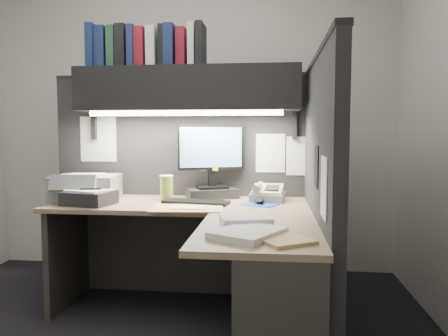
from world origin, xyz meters
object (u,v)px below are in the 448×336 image
at_px(telephone, 268,194).
at_px(coffee_cup, 167,189).
at_px(notebook_stack, 89,198).
at_px(monitor, 212,169).
at_px(printer, 86,188).
at_px(keyboard, 196,202).
at_px(desk, 218,272).
at_px(overhead_shelf, 188,89).

xyz_separation_m(telephone, coffee_cup, (-0.69, -0.06, 0.04)).
xyz_separation_m(telephone, notebook_stack, (-1.15, -0.28, -0.00)).
height_order(monitor, telephone, monitor).
height_order(telephone, printer, printer).
height_order(printer, notebook_stack, printer).
bearing_deg(notebook_stack, coffee_cup, 26.26).
bearing_deg(telephone, printer, -169.26).
distance_m(keyboard, coffee_cup, 0.26).
xyz_separation_m(keyboard, printer, (-0.79, 0.09, 0.07)).
bearing_deg(desk, overhead_shelf, 111.79).
xyz_separation_m(monitor, keyboard, (-0.07, -0.27, -0.20)).
distance_m(desk, coffee_cup, 0.86).
height_order(telephone, notebook_stack, telephone).
height_order(monitor, keyboard, monitor).
height_order(monitor, printer, monitor).
xyz_separation_m(overhead_shelf, coffee_cup, (-0.14, -0.12, -0.69)).
bearing_deg(telephone, notebook_stack, -159.00).
bearing_deg(telephone, coffee_cup, -168.14).
bearing_deg(monitor, keyboard, -125.73).
bearing_deg(notebook_stack, monitor, 26.68).
relative_size(printer, notebook_stack, 1.46).
bearing_deg(coffee_cup, desk, -55.62).
xyz_separation_m(desk, telephone, (0.26, 0.69, 0.33)).
xyz_separation_m(overhead_shelf, keyboard, (0.09, -0.23, -0.76)).
bearing_deg(monitor, coffee_cup, -174.19).
bearing_deg(notebook_stack, telephone, 13.74).
xyz_separation_m(desk, monitor, (-0.14, 0.79, 0.50)).
height_order(desk, notebook_stack, notebook_stack).
distance_m(keyboard, notebook_stack, 0.69).
xyz_separation_m(overhead_shelf, notebook_stack, (-0.59, -0.34, -0.73)).
relative_size(overhead_shelf, telephone, 6.66).
distance_m(overhead_shelf, printer, 0.99).
bearing_deg(overhead_shelf, telephone, -6.06).
bearing_deg(telephone, overhead_shelf, -178.80).
height_order(keyboard, notebook_stack, notebook_stack).
relative_size(desk, keyboard, 3.87).
bearing_deg(desk, coffee_cup, 124.38).
bearing_deg(notebook_stack, desk, -24.68).
distance_m(desk, overhead_shelf, 1.33).
relative_size(desk, coffee_cup, 10.33).
height_order(overhead_shelf, keyboard, overhead_shelf).
height_order(coffee_cup, notebook_stack, coffee_cup).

